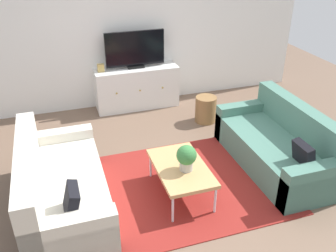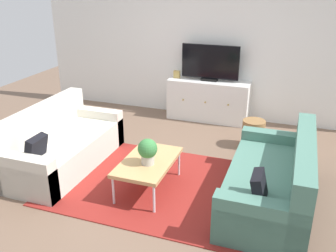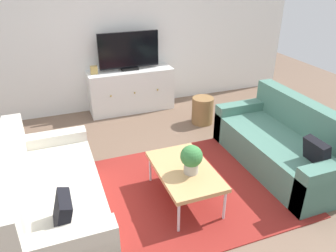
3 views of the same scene
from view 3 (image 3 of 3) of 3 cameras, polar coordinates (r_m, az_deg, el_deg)
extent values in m
plane|color=brown|center=(3.94, 1.65, -9.89)|extent=(10.00, 10.00, 0.00)
cube|color=white|center=(5.69, -8.37, 16.41)|extent=(6.40, 0.12, 2.70)
cube|color=maroon|center=(3.83, 2.52, -11.07)|extent=(2.50, 1.90, 0.01)
cube|color=beige|center=(3.54, -18.78, -12.26)|extent=(0.88, 1.86, 0.41)
cube|color=beige|center=(3.45, -24.94, -10.47)|extent=(0.20, 1.86, 0.82)
cube|color=beige|center=(4.21, -19.69, -4.64)|extent=(0.88, 0.18, 0.54)
cube|color=black|center=(2.87, -17.91, -14.23)|extent=(0.17, 0.30, 0.32)
cube|color=#4C7A6B|center=(4.38, 18.83, -4.16)|extent=(0.88, 1.86, 0.41)
cube|color=#4C7A6B|center=(4.50, 22.60, -1.06)|extent=(0.20, 1.86, 0.82)
cube|color=#4C7A6B|center=(4.93, 13.03, 1.10)|extent=(0.88, 0.18, 0.54)
cube|color=#4C7A6B|center=(3.86, 26.63, -9.17)|extent=(0.88, 0.18, 0.54)
cube|color=black|center=(3.82, 24.41, -4.30)|extent=(0.17, 0.30, 0.31)
cube|color=tan|center=(3.50, 2.93, -7.72)|extent=(0.57, 0.95, 0.04)
cylinder|color=silver|center=(3.23, 1.87, -15.64)|extent=(0.03, 0.03, 0.35)
cylinder|color=silver|center=(3.41, 9.78, -13.44)|extent=(0.03, 0.03, 0.35)
cylinder|color=silver|center=(3.88, -3.12, -7.43)|extent=(0.03, 0.03, 0.35)
cylinder|color=silver|center=(4.03, 3.62, -6.01)|extent=(0.03, 0.03, 0.35)
cylinder|color=#B7B2A8|center=(3.41, 4.02, -7.26)|extent=(0.15, 0.15, 0.11)
sphere|color=#387A3D|center=(3.33, 4.10, -5.25)|extent=(0.23, 0.23, 0.23)
cube|color=white|center=(5.70, -6.42, 6.20)|extent=(1.43, 0.44, 0.72)
sphere|color=#B79338|center=(5.40, -9.90, 5.15)|extent=(0.03, 0.03, 0.03)
sphere|color=#B79338|center=(5.48, -5.80, 5.76)|extent=(0.03, 0.03, 0.03)
sphere|color=#B79338|center=(5.59, -1.83, 6.31)|extent=(0.03, 0.03, 0.03)
cube|color=black|center=(5.60, -6.67, 9.90)|extent=(0.28, 0.16, 0.04)
cube|color=black|center=(5.51, -6.85, 12.99)|extent=(1.00, 0.04, 0.58)
cube|color=tan|center=(5.46, -12.75, 9.48)|extent=(0.11, 0.07, 0.13)
cylinder|color=olive|center=(5.27, 6.02, 2.73)|extent=(0.34, 0.34, 0.43)
camera|label=1|loc=(0.82, 166.24, 8.63)|focal=39.40mm
camera|label=2|loc=(2.91, 90.11, 1.84)|focal=39.76mm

